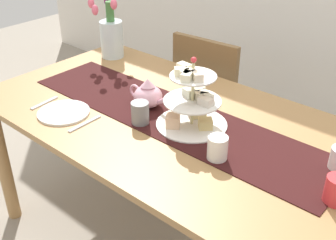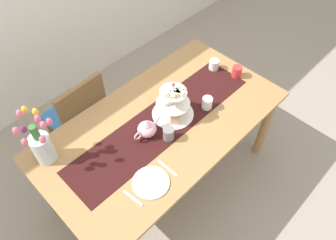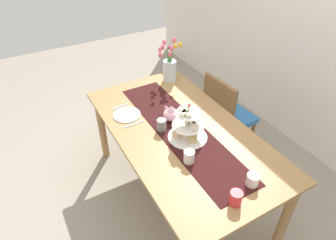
# 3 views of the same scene
# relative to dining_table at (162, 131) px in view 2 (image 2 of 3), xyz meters

# --- Properties ---
(ground_plane) EXTENTS (8.00, 8.00, 0.00)m
(ground_plane) POSITION_rel_dining_table_xyz_m (0.00, 0.00, -0.68)
(ground_plane) COLOR gray
(dining_table) EXTENTS (1.79, 0.97, 0.78)m
(dining_table) POSITION_rel_dining_table_xyz_m (0.00, 0.00, 0.00)
(dining_table) COLOR #A37747
(dining_table) RESTS_ON ground_plane
(chair_left) EXTENTS (0.45, 0.45, 0.91)m
(chair_left) POSITION_rel_dining_table_xyz_m (-0.28, 0.71, -0.17)
(chair_left) COLOR brown
(chair_left) RESTS_ON ground_plane
(table_runner) EXTENTS (1.50, 0.36, 0.00)m
(table_runner) POSITION_rel_dining_table_xyz_m (0.00, -0.00, 0.10)
(table_runner) COLOR black
(table_runner) RESTS_ON dining_table
(tiered_cake_stand) EXTENTS (0.30, 0.30, 0.30)m
(tiered_cake_stand) POSITION_rel_dining_table_xyz_m (0.11, 0.00, 0.21)
(tiered_cake_stand) COLOR beige
(tiered_cake_stand) RESTS_ON table_runner
(teapot) EXTENTS (0.24, 0.13, 0.14)m
(teapot) POSITION_rel_dining_table_xyz_m (-0.14, 0.00, 0.16)
(teapot) COLOR #E5A8BC
(teapot) RESTS_ON table_runner
(tulip_vase) EXTENTS (0.21, 0.24, 0.43)m
(tulip_vase) POSITION_rel_dining_table_xyz_m (-0.73, 0.32, 0.25)
(tulip_vase) COLOR silver
(tulip_vase) RESTS_ON dining_table
(cream_jug) EXTENTS (0.08, 0.08, 0.08)m
(cream_jug) POSITION_rel_dining_table_xyz_m (0.70, 0.11, 0.14)
(cream_jug) COLOR white
(cream_jug) RESTS_ON dining_table
(dinner_plate_left) EXTENTS (0.23, 0.23, 0.01)m
(dinner_plate_left) POSITION_rel_dining_table_xyz_m (-0.38, -0.29, 0.11)
(dinner_plate_left) COLOR white
(dinner_plate_left) RESTS_ON dining_table
(fork_left) EXTENTS (0.03, 0.15, 0.01)m
(fork_left) POSITION_rel_dining_table_xyz_m (-0.53, -0.29, 0.10)
(fork_left) COLOR silver
(fork_left) RESTS_ON dining_table
(knife_left) EXTENTS (0.02, 0.17, 0.01)m
(knife_left) POSITION_rel_dining_table_xyz_m (-0.24, -0.29, 0.10)
(knife_left) COLOR silver
(knife_left) RESTS_ON dining_table
(mug_grey) EXTENTS (0.08, 0.08, 0.09)m
(mug_grey) POSITION_rel_dining_table_xyz_m (-0.07, -0.13, 0.15)
(mug_grey) COLOR slate
(mug_grey) RESTS_ON table_runner
(mug_white_text) EXTENTS (0.08, 0.08, 0.09)m
(mug_white_text) POSITION_rel_dining_table_xyz_m (0.33, -0.13, 0.15)
(mug_white_text) COLOR white
(mug_white_text) RESTS_ON dining_table
(mug_orange) EXTENTS (0.08, 0.08, 0.09)m
(mug_orange) POSITION_rel_dining_table_xyz_m (0.76, -0.08, 0.15)
(mug_orange) COLOR red
(mug_orange) RESTS_ON dining_table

